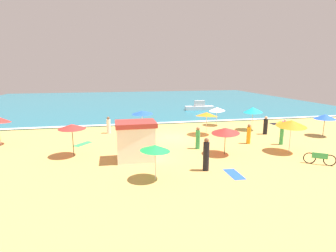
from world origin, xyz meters
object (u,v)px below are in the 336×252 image
at_px(beach_umbrella_2, 291,123).
at_px(beachgoer_3, 285,124).
at_px(beach_umbrella_5, 225,130).
at_px(beachgoer_2, 198,138).
at_px(beach_umbrella_9, 155,148).
at_px(beach_umbrella_3, 207,114).
at_px(beachgoer_1, 249,134).
at_px(beach_umbrella_8, 217,109).
at_px(parked_bicycle, 320,158).
at_px(beach_umbrella_6, 325,117).
at_px(lifeguard_cabana, 136,141).
at_px(beachgoer_5, 109,125).
at_px(beach_umbrella_0, 142,113).
at_px(beachgoer_0, 282,134).
at_px(small_boat_0, 199,107).
at_px(beach_umbrella_1, 72,127).
at_px(beach_umbrella_7, 253,110).
at_px(beachgoer_4, 266,126).
at_px(beachgoer_6, 206,155).

bearing_deg(beach_umbrella_2, beachgoer_3, 56.93).
xyz_separation_m(beach_umbrella_5, beachgoer_2, (-1.41, 1.67, -0.90)).
xyz_separation_m(beach_umbrella_9, beachgoer_2, (3.97, 4.97, -0.95)).
xyz_separation_m(beach_umbrella_3, beachgoer_1, (2.25, -3.54, -1.10)).
bearing_deg(beach_umbrella_8, beachgoer_2, -120.64).
height_order(beach_umbrella_8, parked_bicycle, beach_umbrella_8).
bearing_deg(beach_umbrella_5, beach_umbrella_6, 16.36).
bearing_deg(beach_umbrella_8, lifeguard_cabana, -134.81).
relative_size(beachgoer_2, beachgoer_5, 1.06).
relative_size(lifeguard_cabana, beach_umbrella_8, 1.07).
height_order(beach_umbrella_0, beach_umbrella_5, beach_umbrella_0).
bearing_deg(beachgoer_0, beach_umbrella_2, -109.14).
distance_m(beach_umbrella_8, small_boat_0, 10.62).
bearing_deg(parked_bicycle, beach_umbrella_0, 130.64).
bearing_deg(beach_umbrella_9, beachgoer_5, 102.49).
relative_size(beach_umbrella_9, beachgoer_1, 1.23).
distance_m(beach_umbrella_2, beachgoer_5, 15.30).
height_order(beachgoer_1, beachgoer_3, beachgoer_1).
bearing_deg(beachgoer_5, beach_umbrella_8, 6.95).
distance_m(beach_umbrella_1, beach_umbrella_2, 15.04).
height_order(beach_umbrella_0, parked_bicycle, beach_umbrella_0).
height_order(beach_umbrella_6, beachgoer_5, beach_umbrella_6).
relative_size(beach_umbrella_5, small_boat_0, 0.65).
bearing_deg(beach_umbrella_2, parked_bicycle, -85.81).
bearing_deg(parked_bicycle, beach_umbrella_7, 85.11).
bearing_deg(beach_umbrella_9, beach_umbrella_7, 41.87).
bearing_deg(beach_umbrella_0, beach_umbrella_1, -130.08).
xyz_separation_m(beach_umbrella_6, beach_umbrella_7, (-4.95, 3.52, 0.25)).
xyz_separation_m(lifeguard_cabana, beach_umbrella_1, (-4.09, 1.63, 0.75)).
xyz_separation_m(beach_umbrella_7, beach_umbrella_8, (-2.52, 2.81, -0.25)).
relative_size(beach_umbrella_8, parked_bicycle, 1.56).
bearing_deg(beach_umbrella_6, beachgoer_4, 160.44).
bearing_deg(beachgoer_3, beach_umbrella_0, 174.60).
distance_m(beach_umbrella_9, beachgoer_5, 11.73).
height_order(beach_umbrella_5, beachgoer_4, beach_umbrella_5).
xyz_separation_m(beach_umbrella_3, parked_bicycle, (4.18, -8.85, -1.48)).
distance_m(beach_umbrella_5, beachgoer_6, 3.58).
bearing_deg(beach_umbrella_5, beach_umbrella_2, -5.45).
distance_m(beach_umbrella_1, beachgoer_1, 13.22).
bearing_deg(lifeguard_cabana, beachgoer_5, 102.79).
height_order(beach_umbrella_5, beachgoer_5, beach_umbrella_5).
bearing_deg(beach_umbrella_5, beach_umbrella_7, 49.24).
relative_size(beach_umbrella_2, beach_umbrella_6, 1.03).
distance_m(beach_umbrella_6, beach_umbrella_7, 6.08).
xyz_separation_m(beachgoer_4, small_boat_0, (-1.24, 15.11, -0.24)).
xyz_separation_m(beach_umbrella_0, beach_umbrella_5, (4.76, -8.16, -0.14)).
xyz_separation_m(beach_umbrella_0, beach_umbrella_3, (5.49, -2.42, 0.03)).
xyz_separation_m(beach_umbrella_1, beach_umbrella_8, (13.38, 7.73, -0.31)).
distance_m(beach_umbrella_1, beach_umbrella_5, 10.32).
bearing_deg(beach_umbrella_5, parked_bicycle, -32.30).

